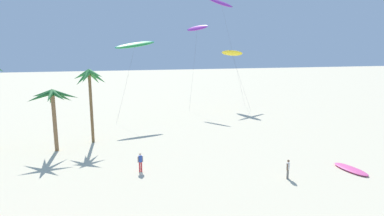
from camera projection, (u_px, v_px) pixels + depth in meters
The scene contains 9 objects.
palm_tree_1 at pixel (53, 100), 33.18m from camera, with size 5.05×4.89×6.62m.
palm_tree_2 at pixel (90, 81), 35.97m from camera, with size 3.91×4.09×8.49m.
flying_kite_3 at pixel (221, 3), 63.95m from camera, with size 6.32×9.02×20.53m.
flying_kite_4 at pixel (232, 53), 57.48m from camera, with size 3.73×6.72×10.43m.
flying_kite_5 at pixel (135, 45), 46.96m from camera, with size 6.37×4.27×12.07m.
flying_kite_6 at pixel (197, 28), 55.57m from camera, with size 3.90×4.61×14.85m.
grounded_kite_1 at pixel (351, 169), 28.79m from camera, with size 1.82×3.63×0.26m.
person_near_left at pixel (288, 168), 26.88m from camera, with size 0.40×0.37×1.66m.
person_near_right at pixel (140, 162), 28.34m from camera, with size 0.50×0.25×1.74m.
Camera 1 is at (-7.46, -2.44, 10.95)m, focal length 30.06 mm.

